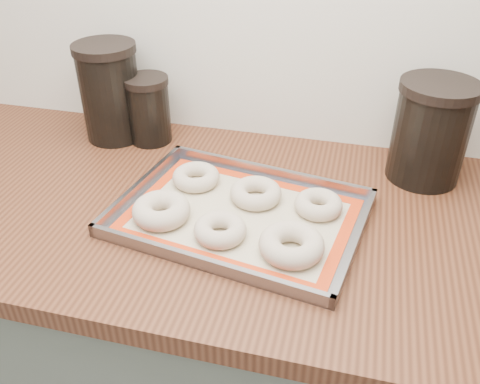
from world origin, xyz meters
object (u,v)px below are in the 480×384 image
(bagel_front_mid, at_px, (220,230))
(canister_right, at_px, (431,131))
(baking_tray, at_px, (240,215))
(bagel_back_mid, at_px, (256,193))
(bagel_back_right, at_px, (318,204))
(canister_left, at_px, (110,92))
(bagel_front_left, at_px, (161,210))
(bagel_front_right, at_px, (292,245))
(bagel_back_left, at_px, (196,177))
(canister_mid, at_px, (149,109))

(bagel_front_mid, relative_size, canister_right, 0.45)
(baking_tray, relative_size, bagel_back_mid, 4.91)
(bagel_back_right, relative_size, canister_left, 0.40)
(baking_tray, height_order, bagel_front_left, bagel_front_left)
(bagel_front_mid, height_order, bagel_front_right, bagel_front_right)
(bagel_back_right, height_order, canister_left, canister_left)
(bagel_back_mid, relative_size, canister_left, 0.45)
(canister_right, bearing_deg, bagel_back_left, -161.55)
(bagel_back_mid, height_order, canister_mid, canister_mid)
(canister_left, xyz_separation_m, canister_mid, (0.09, 0.00, -0.04))
(bagel_front_right, relative_size, bagel_back_mid, 1.11)
(bagel_front_mid, distance_m, canister_mid, 0.43)
(bagel_front_right, bearing_deg, canister_mid, 139.55)
(baking_tray, height_order, bagel_back_right, bagel_back_right)
(bagel_front_right, height_order, canister_left, canister_left)
(bagel_back_left, xyz_separation_m, canister_mid, (-0.17, 0.17, 0.06))
(bagel_back_left, bearing_deg, bagel_front_mid, -58.44)
(baking_tray, distance_m, bagel_front_mid, 0.08)
(bagel_back_mid, bearing_deg, baking_tray, -106.47)
(bagel_back_right, bearing_deg, baking_tray, -160.35)
(bagel_back_left, height_order, canister_mid, canister_mid)
(canister_left, bearing_deg, bagel_back_left, -32.37)
(bagel_front_right, xyz_separation_m, canister_mid, (-0.40, 0.34, 0.06))
(bagel_front_mid, xyz_separation_m, bagel_front_right, (0.13, -0.01, 0.00))
(bagel_back_right, xyz_separation_m, canister_mid, (-0.43, 0.21, 0.06))
(bagel_back_right, height_order, canister_mid, canister_mid)
(canister_mid, relative_size, canister_right, 0.75)
(bagel_front_right, distance_m, bagel_back_right, 0.14)
(canister_mid, distance_m, canister_right, 0.64)
(bagel_front_left, bearing_deg, baking_tray, 17.67)
(baking_tray, relative_size, canister_right, 2.36)
(bagel_front_mid, distance_m, bagel_back_mid, 0.14)
(bagel_front_left, relative_size, bagel_back_right, 1.19)
(bagel_front_mid, distance_m, canister_right, 0.49)
(bagel_front_mid, bearing_deg, bagel_front_left, 167.95)
(canister_left, bearing_deg, bagel_front_left, -51.61)
(baking_tray, relative_size, canister_left, 2.19)
(baking_tray, bearing_deg, bagel_front_right, -36.81)
(bagel_front_mid, xyz_separation_m, bagel_back_mid, (0.04, 0.13, -0.00))
(bagel_back_mid, xyz_separation_m, bagel_back_right, (0.13, -0.01, -0.00))
(canister_right, bearing_deg, bagel_front_mid, -139.09)
(bagel_front_mid, relative_size, bagel_back_left, 0.97)
(bagel_front_left, bearing_deg, bagel_front_right, -8.75)
(bagel_front_mid, xyz_separation_m, canister_mid, (-0.27, 0.33, 0.06))
(bagel_back_left, relative_size, canister_right, 0.46)
(bagel_front_right, bearing_deg, canister_left, 145.41)
(baking_tray, xyz_separation_m, canister_mid, (-0.29, 0.26, 0.07))
(bagel_front_left, distance_m, bagel_front_mid, 0.13)
(bagel_front_mid, height_order, canister_mid, canister_mid)
(bagel_front_left, distance_m, bagel_back_mid, 0.19)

